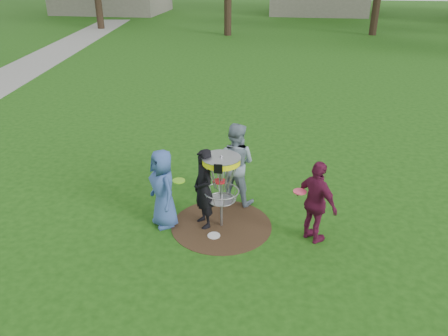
# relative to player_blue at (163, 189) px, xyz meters

# --- Properties ---
(ground) EXTENTS (100.00, 100.00, 0.00)m
(ground) POSITION_rel_player_blue_xyz_m (1.01, 0.09, -0.72)
(ground) COLOR #19470F
(ground) RESTS_ON ground
(dirt_patch) EXTENTS (1.80, 1.80, 0.01)m
(dirt_patch) POSITION_rel_player_blue_xyz_m (1.01, 0.09, -0.71)
(dirt_patch) COLOR #47331E
(dirt_patch) RESTS_ON ground
(player_blue) EXTENTS (0.80, 0.83, 1.43)m
(player_blue) POSITION_rel_player_blue_xyz_m (0.00, 0.00, 0.00)
(player_blue) COLOR #365496
(player_blue) RESTS_ON ground
(player_black) EXTENTS (0.59, 0.63, 1.45)m
(player_black) POSITION_rel_player_blue_xyz_m (0.70, 0.08, 0.01)
(player_black) COLOR black
(player_black) RESTS_ON ground
(player_grey) EXTENTS (0.90, 0.78, 1.62)m
(player_grey) POSITION_rel_player_blue_xyz_m (1.13, 1.01, 0.09)
(player_grey) COLOR gray
(player_grey) RESTS_ON ground
(player_maroon) EXTENTS (0.84, 0.85, 1.45)m
(player_maroon) POSITION_rel_player_blue_xyz_m (2.61, -0.10, 0.01)
(player_maroon) COLOR maroon
(player_maroon) RESTS_ON ground
(disc_on_grass) EXTENTS (0.22, 0.22, 0.02)m
(disc_on_grass) POSITION_rel_player_blue_xyz_m (0.93, -0.26, -0.71)
(disc_on_grass) COLOR silver
(disc_on_grass) RESTS_ON ground
(disc_golf_basket) EXTENTS (0.66, 0.67, 1.38)m
(disc_golf_basket) POSITION_rel_player_blue_xyz_m (1.01, 0.09, 0.30)
(disc_golf_basket) COLOR #9EA0A5
(disc_golf_basket) RESTS_ON ground
(held_discs) EXTENTS (2.27, 1.02, 0.13)m
(held_discs) POSITION_rel_player_blue_xyz_m (1.17, 0.20, 0.20)
(held_discs) COLOR #7BE219
(held_discs) RESTS_ON ground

